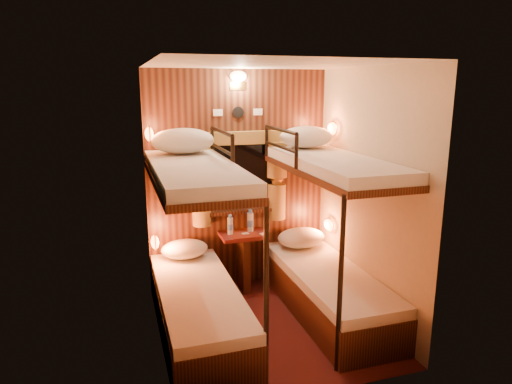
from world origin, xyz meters
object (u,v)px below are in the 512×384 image
object	(u,v)px
bunk_right	(328,260)
bottle_right	(250,222)
table	(243,254)
bunk_left	(197,276)
bottle_left	(230,226)

from	to	relation	value
bunk_right	bottle_right	xyz separation A→B (m)	(-0.55, 0.82, 0.20)
table	bottle_right	xyz separation A→B (m)	(0.09, 0.04, 0.34)
bunk_left	bottle_left	world-z (taller)	bunk_left
bottle_right	bottle_left	bearing A→B (deg)	-173.37
bottle_right	table	bearing A→B (deg)	-156.69
bunk_right	table	size ratio (longest dim) A/B	2.90
bunk_right	bottle_right	bearing A→B (deg)	123.99
bottle_left	bottle_right	bearing A→B (deg)	6.63
bunk_left	bottle_left	size ratio (longest dim) A/B	8.62
bunk_left	bottle_right	size ratio (longest dim) A/B	7.50
bottle_right	bunk_right	bearing A→B (deg)	-56.01
bunk_right	table	xyz separation A→B (m)	(-0.65, 0.78, -0.14)
bottle_left	table	bearing A→B (deg)	-5.34
bottle_left	bottle_right	size ratio (longest dim) A/B	0.87
table	bottle_left	xyz separation A→B (m)	(-0.14, 0.01, 0.33)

